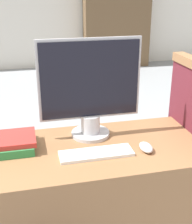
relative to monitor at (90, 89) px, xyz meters
name	(u,v)px	position (x,y,z in m)	size (l,w,h in m)	color
desk	(93,207)	(-0.02, -0.15, -0.65)	(1.17, 0.59, 0.76)	#8C603D
monitor	(90,89)	(0.00, 0.00, 0.00)	(0.56, 0.22, 0.54)	#B7B7BC
keyboard	(96,154)	(-0.02, -0.23, -0.26)	(0.37, 0.12, 0.02)	white
mouse	(146,147)	(0.24, -0.24, -0.25)	(0.06, 0.11, 0.04)	silver
book_stack	(16,142)	(-0.41, -0.06, -0.24)	(0.20, 0.24, 0.07)	#2D7F42
bookshelf_far	(117,20)	(1.53, 4.56, -0.12)	(1.32, 0.32, 1.83)	brown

